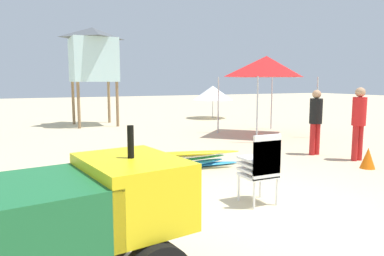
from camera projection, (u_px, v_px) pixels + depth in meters
ground at (282, 212)px, 5.28m from camera, size 80.00×80.00×0.00m
utility_cart at (40, 220)px, 2.92m from camera, size 2.70×1.62×1.50m
stacked_plastic_chairs at (262, 163)px, 5.52m from camera, size 0.48×0.48×1.11m
surfboard_pile at (185, 160)px, 7.88m from camera, size 2.60×0.91×0.40m
lifeguard_near_left at (359, 119)px, 8.60m from camera, size 0.32×0.32×1.75m
lifeguard_near_center at (316, 118)px, 9.29m from camera, size 0.32×0.32×1.67m
popup_canopy at (266, 67)px, 12.50m from camera, size 2.46×2.46×2.75m
lifeguard_tower at (93, 55)px, 15.25m from camera, size 1.98×1.98×4.11m
beach_umbrella_left at (213, 93)px, 18.46m from camera, size 2.05×2.05×1.65m
traffic_cone_near at (368, 158)px, 7.91m from camera, size 0.32×0.32×0.46m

